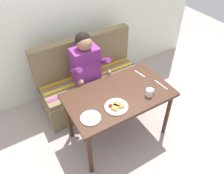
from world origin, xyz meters
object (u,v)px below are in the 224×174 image
Objects in this scene: plate_eggs at (91,118)px; knife at (161,85)px; person at (88,69)px; coffee_mug at (150,92)px; couch at (90,83)px; fork at (140,74)px; table at (119,99)px; plate_breakfast at (116,107)px.

plate_eggs is 1.04× the size of knife.
person reaches higher than coffee_mug.
couch is 7.20× the size of knife.
couch is 6.95× the size of plate_eggs.
couch reaches higher than coffee_mug.
plate_eggs is 1.22× the size of fork.
table is at bearing 145.07° from coffee_mug.
knife is (0.09, -0.30, 0.00)m from fork.
table is at bearing -90.00° from couch.
fork is (0.85, 0.33, -0.01)m from plate_eggs.
plate_eggs is 0.71m from coffee_mug.
coffee_mug is at bearing -64.97° from person.
fork is at bearing 101.02° from knife.
couch is 8.47× the size of fork.
table is at bearing 160.48° from knife.
person is at bearing -116.95° from couch.
fork is (0.51, -0.42, -0.01)m from person.
fork is (0.42, 0.17, 0.08)m from table.
coffee_mug is at bearing -73.89° from couch.
plate_breakfast is 0.30m from plate_eggs.
plate_eggs is (-0.30, 0.00, -0.00)m from plate_breakfast.
table is at bearing 49.95° from plate_breakfast.
plate_breakfast is (-0.05, -0.75, 0.00)m from person.
coffee_mug reaches higher than plate_breakfast.
plate_eggs reaches higher than knife.
fork is 0.31m from knife.
coffee_mug reaches higher than knife.
person reaches higher than plate_breakfast.
plate_breakfast is at bearing -130.05° from table.
plate_breakfast is 2.11× the size of coffee_mug.
fork is at bearing 21.10° from plate_eggs.
fork is at bearing -39.46° from person.
knife is at bearing 15.96° from coffee_mug.
plate_eggs is at bearing 179.13° from plate_breakfast.
coffee_mug is (0.71, -0.04, 0.04)m from plate_eggs.
couch is 12.20× the size of coffee_mug.
couch is 1.09m from coffee_mug.
person is (-0.09, 0.59, 0.09)m from table.
plate_breakfast is at bearing -98.35° from couch.
coffee_mug is at bearing -2.90° from plate_eggs.
couch is 1.19× the size of person.
fork is (0.14, 0.37, -0.04)m from coffee_mug.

